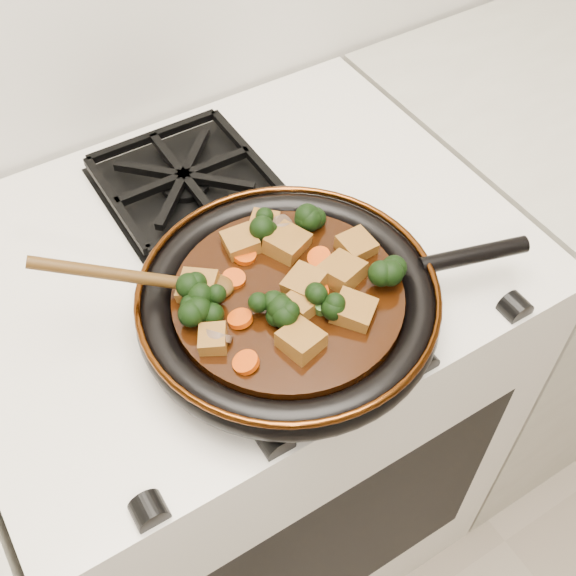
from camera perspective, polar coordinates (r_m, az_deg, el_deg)
stove at (r=1.34m, az=-3.28°, el=-9.91°), size 0.76×0.60×0.90m
burner_grate_front at (r=0.89m, az=-0.14°, el=-1.89°), size 0.23×0.23×0.03m
burner_grate_back at (r=1.06m, az=-8.18°, el=8.40°), size 0.23×0.23×0.03m
skillet at (r=0.86m, az=0.13°, el=-1.08°), size 0.48×0.36×0.05m
braising_sauce at (r=0.86m, az=0.00°, el=-0.89°), size 0.27×0.27×0.02m
tofu_cube_0 at (r=0.86m, az=4.28°, el=1.26°), size 0.06×0.06×0.03m
tofu_cube_1 at (r=0.80m, az=-5.96°, el=-4.07°), size 0.04×0.05×0.02m
tofu_cube_2 at (r=0.85m, az=1.33°, el=0.33°), size 0.06×0.06×0.03m
tofu_cube_3 at (r=0.89m, az=-0.06°, el=3.53°), size 0.06×0.06×0.03m
tofu_cube_4 at (r=0.82m, az=5.22°, el=-1.83°), size 0.06×0.06×0.03m
tofu_cube_5 at (r=0.83m, az=1.11°, el=-1.28°), size 0.04×0.04×0.02m
tofu_cube_6 at (r=0.80m, az=1.03°, el=-4.18°), size 0.05×0.05×0.03m
tofu_cube_7 at (r=0.89m, az=5.41°, el=3.30°), size 0.04×0.04×0.03m
tofu_cube_8 at (r=0.85m, az=-7.11°, el=-0.01°), size 0.06×0.06×0.03m
tofu_cube_9 at (r=0.89m, az=-3.76°, el=3.58°), size 0.05×0.05×0.02m
tofu_cube_10 at (r=0.91m, az=-1.90°, el=5.10°), size 0.05×0.05×0.02m
broccoli_floret_0 at (r=0.82m, az=2.60°, el=-1.43°), size 0.09×0.09×0.07m
broccoli_floret_1 at (r=0.82m, az=-1.24°, el=-1.58°), size 0.08×0.08×0.06m
broccoli_floret_2 at (r=0.91m, az=1.92°, el=5.20°), size 0.08×0.09×0.06m
broccoli_floret_3 at (r=0.84m, az=-6.73°, el=-0.49°), size 0.08×0.08×0.07m
broccoli_floret_4 at (r=0.82m, az=-7.11°, el=-2.02°), size 0.09×0.09×0.06m
broccoli_floret_5 at (r=0.82m, az=-0.03°, el=-1.72°), size 0.06×0.07×0.07m
broccoli_floret_6 at (r=0.86m, az=7.67°, el=1.14°), size 0.08×0.08×0.07m
broccoli_floret_7 at (r=0.90m, az=-1.89°, el=4.54°), size 0.09×0.08×0.07m
carrot_coin_0 at (r=0.86m, az=-4.30°, el=0.74°), size 0.03×0.03×0.01m
carrot_coin_1 at (r=0.85m, az=2.27°, el=-0.13°), size 0.03×0.03×0.02m
carrot_coin_2 at (r=0.88m, az=-3.46°, el=2.61°), size 0.03×0.03×0.01m
carrot_coin_3 at (r=0.82m, az=-3.80°, el=-2.44°), size 0.03×0.03×0.02m
carrot_coin_4 at (r=0.88m, az=2.49°, el=2.42°), size 0.03×0.03×0.02m
carrot_coin_5 at (r=0.79m, az=-3.35°, el=-5.88°), size 0.03×0.03×0.02m
mushroom_slice_0 at (r=0.91m, az=-0.66°, el=4.77°), size 0.04×0.04×0.03m
mushroom_slice_1 at (r=0.91m, az=-0.41°, el=4.78°), size 0.04×0.04×0.03m
mushroom_slice_2 at (r=0.91m, az=-2.05°, el=4.55°), size 0.04×0.04×0.03m
mushroom_slice_3 at (r=0.81m, az=-5.52°, el=-3.79°), size 0.04×0.04×0.03m
wooden_spoon at (r=0.84m, az=-9.71°, el=0.54°), size 0.13×0.08×0.21m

